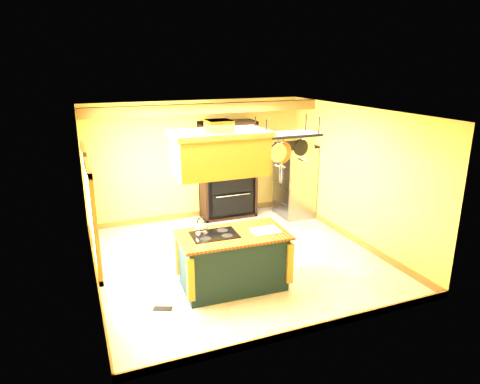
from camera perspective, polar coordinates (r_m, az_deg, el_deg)
floor at (r=8.03m, az=-0.33°, el=-8.85°), size 5.00×5.00×0.00m
ceiling at (r=7.28m, az=-0.37°, el=10.68°), size 5.00×5.00×0.00m
wall_back at (r=9.84m, az=-5.72°, el=4.25°), size 5.00×0.02×2.70m
wall_front at (r=5.43m, az=9.45°, el=-6.51°), size 5.00×0.02×2.70m
wall_left at (r=7.06m, az=-19.59°, el=-1.73°), size 0.02×5.00×2.70m
wall_right at (r=8.74m, az=15.09°, el=2.14°), size 0.02×5.00×2.70m
ceiling_beam at (r=8.88m, az=-4.47°, el=11.04°), size 5.00×0.15×0.20m
window_near at (r=6.29m, az=-18.93°, el=-3.43°), size 0.06×1.06×1.56m
window_far at (r=7.62m, az=-19.60°, el=-0.00°), size 0.06×1.06×1.56m
kitchen_island at (r=6.89m, az=-0.98°, el=-9.06°), size 1.75×1.02×1.11m
range_hood at (r=6.26m, az=-2.76°, el=5.43°), size 1.42×0.80×0.80m
pot_rack at (r=6.69m, az=6.23°, el=6.76°), size 1.07×0.49×0.74m
refrigerator at (r=10.07m, az=7.30°, el=1.31°), size 0.72×0.85×1.66m
hutch at (r=9.92m, az=-1.67°, el=1.58°), size 1.26×0.58×2.24m
floor_register at (r=6.64m, az=-10.24°, el=-15.04°), size 0.30×0.22×0.01m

